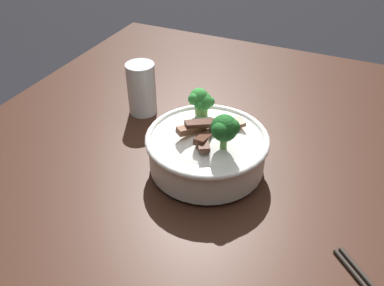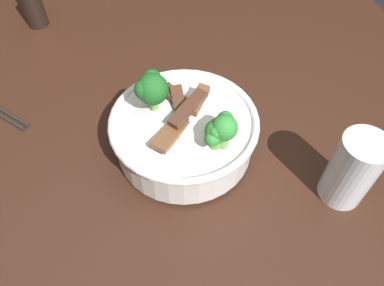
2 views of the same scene
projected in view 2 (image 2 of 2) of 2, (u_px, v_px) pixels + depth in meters
name	position (u px, v px, depth m)	size (l,w,h in m)	color
dining_table	(193.00, 200.00, 0.66)	(1.18, 1.07, 0.80)	#381E14
rice_bowl	(184.00, 129.00, 0.56)	(0.23, 0.23, 0.14)	white
drinking_glass	(350.00, 173.00, 0.51)	(0.07, 0.07, 0.12)	white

